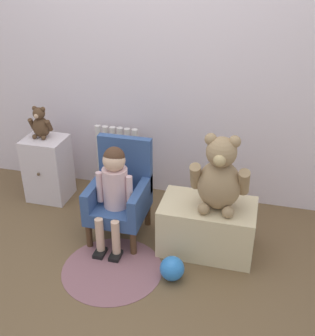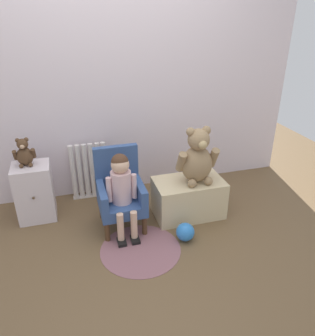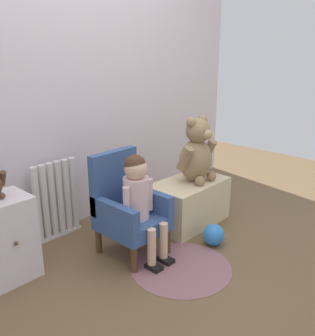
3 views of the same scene
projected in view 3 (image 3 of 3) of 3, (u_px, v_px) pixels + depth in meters
ground_plane at (181, 270)px, 2.39m from camera, size 6.00×6.00×0.00m
back_wall at (68, 69)px, 2.72m from camera, size 3.80×0.05×2.40m
radiator at (56, 200)px, 2.74m from camera, size 0.37×0.05×0.58m
small_dresser at (4, 239)px, 2.24m from camera, size 0.32×0.30×0.53m
child_armchair at (127, 208)px, 2.53m from camera, size 0.38×0.42×0.69m
child_figure at (139, 193)px, 2.41m from camera, size 0.25×0.35×0.71m
low_bench at (189, 202)px, 2.98m from camera, size 0.63×0.37×0.35m
large_teddy_bear at (197, 153)px, 2.89m from camera, size 0.37×0.26×0.51m
floor_rug at (181, 267)px, 2.41m from camera, size 0.65×0.65×0.01m
toy_ball at (214, 235)px, 2.67m from camera, size 0.15×0.15×0.15m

